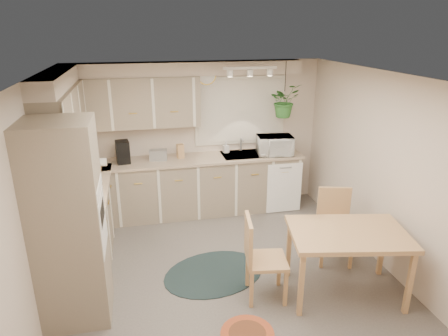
{
  "coord_description": "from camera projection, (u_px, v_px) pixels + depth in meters",
  "views": [
    {
      "loc": [
        -0.93,
        -4.13,
        2.9
      ],
      "look_at": [
        0.09,
        0.55,
        1.19
      ],
      "focal_mm": 32.0,
      "sensor_mm": 36.0,
      "label": 1
    }
  ],
  "objects": [
    {
      "name": "microwave",
      "position": [
        275.0,
        143.0,
        6.38
      ],
      "size": [
        0.59,
        0.37,
        0.38
      ],
      "primitive_type": "imported",
      "rotation": [
        0.0,
        0.0,
        -0.12
      ],
      "color": "white",
      "rests_on": "counter_back"
    },
    {
      "name": "window_blinds",
      "position": [
        240.0,
        111.0,
        6.47
      ],
      "size": [
        1.4,
        0.02,
        1.0
      ],
      "primitive_type": "cube",
      "color": "white",
      "rests_on": "wall_back"
    },
    {
      "name": "sink",
      "position": [
        244.0,
        157.0,
        6.46
      ],
      "size": [
        0.7,
        0.48,
        0.1
      ],
      "primitive_type": "cube",
      "color": "#95979C",
      "rests_on": "counter_back"
    },
    {
      "name": "cooktop",
      "position": [
        78.0,
        206.0,
        4.58
      ],
      "size": [
        0.52,
        0.58,
        0.02
      ],
      "primitive_type": "cube",
      "color": "white",
      "rests_on": "counter_left"
    },
    {
      "name": "soffit_left",
      "position": [
        56.0,
        79.0,
        4.74
      ],
      "size": [
        0.3,
        2.0,
        0.2
      ],
      "primitive_type": "cube",
      "color": "beige",
      "rests_on": "wall_left"
    },
    {
      "name": "dining_table",
      "position": [
        345.0,
        263.0,
        4.47
      ],
      "size": [
        1.39,
        1.06,
        0.79
      ],
      "primitive_type": "cube",
      "rotation": [
        0.0,
        0.0,
        -0.19
      ],
      "color": "tan",
      "rests_on": "floor"
    },
    {
      "name": "counter_left",
      "position": [
        83.0,
        189.0,
        5.12
      ],
      "size": [
        0.64,
        1.89,
        0.04
      ],
      "primitive_type": "cube",
      "color": "tan",
      "rests_on": "base_cab_left"
    },
    {
      "name": "base_cab_back",
      "position": [
        190.0,
        187.0,
        6.43
      ],
      "size": [
        3.6,
        0.6,
        0.9
      ],
      "primitive_type": "cube",
      "color": "gray",
      "rests_on": "floor"
    },
    {
      "name": "coffee_maker",
      "position": [
        123.0,
        152.0,
        6.0
      ],
      "size": [
        0.22,
        0.26,
        0.34
      ],
      "primitive_type": "cube",
      "rotation": [
        0.0,
        0.0,
        0.13
      ],
      "color": "black",
      "rests_on": "counter_back"
    },
    {
      "name": "chair_back",
      "position": [
        335.0,
        228.0,
        5.08
      ],
      "size": [
        0.54,
        0.54,
        0.95
      ],
      "primitive_type": "cube",
      "rotation": [
        0.0,
        0.0,
        2.88
      ],
      "color": "tan",
      "rests_on": "floor"
    },
    {
      "name": "range_hood",
      "position": [
        71.0,
        169.0,
        4.42
      ],
      "size": [
        0.4,
        0.6,
        0.14
      ],
      "primitive_type": "cube",
      "color": "white",
      "rests_on": "upper_cab_left"
    },
    {
      "name": "oven_stack",
      "position": [
        69.0,
        225.0,
        3.93
      ],
      "size": [
        0.65,
        0.65,
        2.1
      ],
      "primitive_type": "cube",
      "color": "gray",
      "rests_on": "floor"
    },
    {
      "name": "wall_clock",
      "position": [
        207.0,
        75.0,
        6.16
      ],
      "size": [
        0.3,
        0.03,
        0.3
      ],
      "primitive_type": "cylinder",
      "rotation": [
        1.57,
        0.0,
        0.0
      ],
      "color": "gold",
      "rests_on": "wall_back"
    },
    {
      "name": "hanging_plant",
      "position": [
        284.0,
        104.0,
        6.2
      ],
      "size": [
        0.61,
        0.64,
        0.4
      ],
      "primitive_type": "imported",
      "rotation": [
        0.0,
        0.0,
        0.35
      ],
      "color": "#2E6B2A",
      "rests_on": "ceiling"
    },
    {
      "name": "wall_back",
      "position": [
        198.0,
        137.0,
        6.49
      ],
      "size": [
        4.0,
        0.04,
        2.4
      ],
      "primitive_type": "cube",
      "color": "beige",
      "rests_on": "floor"
    },
    {
      "name": "toaster",
      "position": [
        158.0,
        155.0,
        6.16
      ],
      "size": [
        0.28,
        0.18,
        0.16
      ],
      "primitive_type": "cube",
      "rotation": [
        0.0,
        0.0,
        -0.13
      ],
      "color": "#95979C",
      "rests_on": "counter_back"
    },
    {
      "name": "dishwasher_front",
      "position": [
        284.0,
        188.0,
        6.45
      ],
      "size": [
        0.58,
        0.02,
        0.83
      ],
      "primitive_type": "cube",
      "color": "white",
      "rests_on": "base_cab_back"
    },
    {
      "name": "wall_left",
      "position": [
        39.0,
        199.0,
        4.16
      ],
      "size": [
        0.04,
        4.2,
        2.4
      ],
      "primitive_type": "cube",
      "color": "beige",
      "rests_on": "floor"
    },
    {
      "name": "upper_cab_left",
      "position": [
        64.0,
        119.0,
        4.9
      ],
      "size": [
        0.35,
        2.0,
        0.75
      ],
      "primitive_type": "cube",
      "color": "gray",
      "rests_on": "wall_left"
    },
    {
      "name": "wall_right",
      "position": [
        383.0,
        171.0,
        4.96
      ],
      "size": [
        0.04,
        4.2,
        2.4
      ],
      "primitive_type": "cube",
      "color": "beige",
      "rests_on": "floor"
    },
    {
      "name": "ceiling",
      "position": [
        226.0,
        77.0,
        4.16
      ],
      "size": [
        4.2,
        4.2,
        0.0
      ],
      "primitive_type": "plane",
      "color": "white",
      "rests_on": "wall_back"
    },
    {
      "name": "upper_cab_back",
      "position": [
        132.0,
        103.0,
        5.92
      ],
      "size": [
        2.0,
        0.35,
        0.75
      ],
      "primitive_type": "cube",
      "color": "gray",
      "rests_on": "wall_back"
    },
    {
      "name": "window_frame",
      "position": [
        240.0,
        111.0,
        6.48
      ],
      "size": [
        1.5,
        0.02,
        1.1
      ],
      "primitive_type": "cube",
      "color": "silver",
      "rests_on": "wall_back"
    },
    {
      "name": "knife_block",
      "position": [
        180.0,
        151.0,
        6.25
      ],
      "size": [
        0.12,
        0.12,
        0.22
      ],
      "primitive_type": "cube",
      "rotation": [
        0.0,
        0.0,
        0.18
      ],
      "color": "tan",
      "rests_on": "counter_back"
    },
    {
      "name": "chair_left",
      "position": [
        267.0,
        258.0,
        4.39
      ],
      "size": [
        0.52,
        0.52,
        0.97
      ],
      "primitive_type": "cube",
      "rotation": [
        0.0,
        0.0,
        -1.73
      ],
      "color": "tan",
      "rests_on": "floor"
    },
    {
      "name": "wall_oven_face",
      "position": [
        102.0,
        222.0,
        3.99
      ],
      "size": [
        0.02,
        0.56,
        0.58
      ],
      "primitive_type": "cube",
      "color": "white",
      "rests_on": "oven_stack"
    },
    {
      "name": "soffit_back",
      "position": [
        185.0,
        69.0,
        5.94
      ],
      "size": [
        3.6,
        0.3,
        0.2
      ],
      "primitive_type": "cube",
      "color": "beige",
      "rests_on": "wall_back"
    },
    {
      "name": "wall_front",
      "position": [
        296.0,
        299.0,
        2.63
      ],
      "size": [
        4.0,
        0.04,
        2.4
      ],
      "primitive_type": "cube",
      "color": "beige",
      "rests_on": "floor"
    },
    {
      "name": "base_cab_left",
      "position": [
        86.0,
        222.0,
        5.27
      ],
      "size": [
        0.6,
        1.85,
        0.9
      ],
      "primitive_type": "cube",
      "color": "gray",
      "rests_on": "floor"
    },
    {
      "name": "track_light_bar",
      "position": [
        250.0,
        68.0,
        5.75
      ],
      "size": [
        0.8,
        0.04,
        0.04
      ],
      "primitive_type": "cube",
      "color": "white",
      "rests_on": "ceiling"
    },
    {
      "name": "braided_rug",
      "position": [
        214.0,
        273.0,
        4.95
      ],
      "size": [
        1.48,
        1.25,
        0.01
      ],
      "primitive_type": "ellipsoid",
      "rotation": [
        0.0,
        0.0,
        0.26
      ],
      "color": "black",
      "rests_on": "floor"
    },
    {
      "name": "counter_back",
      "position": [
        189.0,
        160.0,
        6.26
      ],
      "size": [
        3.64,
        0.64,
        0.04
      ],
      "primitive_type": "cube",
      "color": "tan",
      "rests_on": "base_cab_back"
    },
    {
      "name": "soap_bottle",
      "position": [
        226.0,
        150.0,
        6.51
      ],
      "size": [
        0.12,
        0.2,
        0.09
      ],
      "primitive_type": "imported",
      "rotation": [
        0.0,
        0.0,
        0.19
      ],
      "color": "white",
      "rests_on": "counter_back"
    },
    {
      "name": "floor",
      "position": [
        226.0,
        273.0,
        4.96
      ],
      "size": [
        4.2,
        4.2,
        0.0
      ],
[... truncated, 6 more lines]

